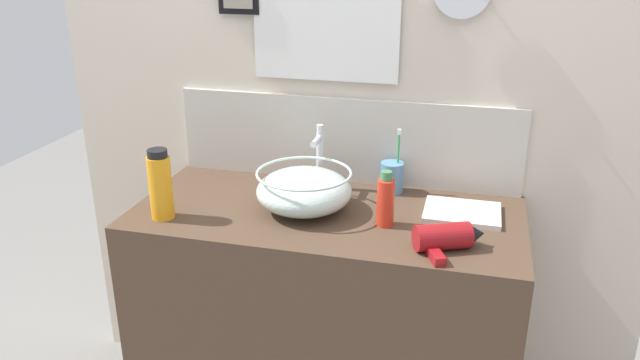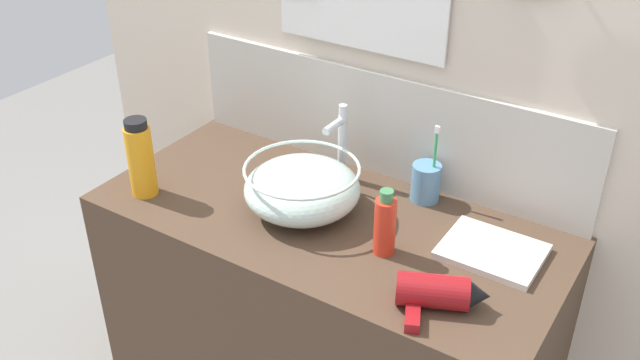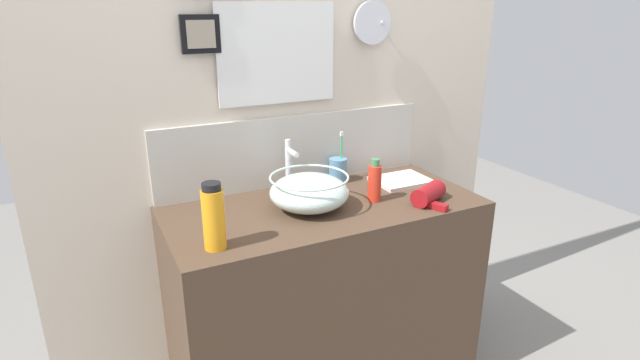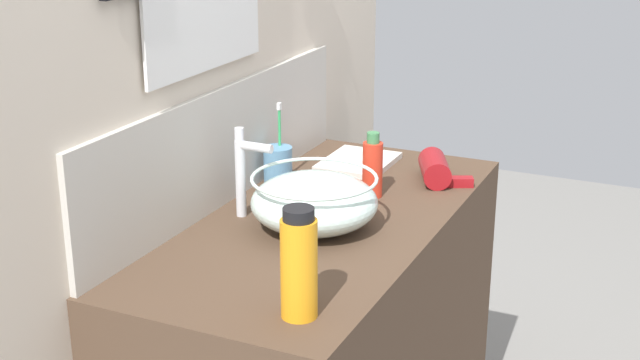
% 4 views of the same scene
% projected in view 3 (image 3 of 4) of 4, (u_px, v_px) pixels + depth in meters
% --- Properties ---
extents(vanity_counter, '(1.17, 0.54, 0.84)m').
position_uv_depth(vanity_counter, '(325.00, 302.00, 1.99)').
color(vanity_counter, '#4C3828').
rests_on(vanity_counter, ground).
extents(back_panel, '(2.00, 0.10, 2.50)m').
position_uv_depth(back_panel, '(291.00, 83.00, 1.96)').
color(back_panel, beige).
rests_on(back_panel, ground).
extents(glass_bowl_sink, '(0.29, 0.29, 0.12)m').
position_uv_depth(glass_bowl_sink, '(309.00, 192.00, 1.79)').
color(glass_bowl_sink, silver).
rests_on(glass_bowl_sink, vanity_counter).
extents(faucet, '(0.02, 0.10, 0.21)m').
position_uv_depth(faucet, '(289.00, 164.00, 1.92)').
color(faucet, silver).
rests_on(faucet, vanity_counter).
extents(hair_drier, '(0.20, 0.18, 0.07)m').
position_uv_depth(hair_drier, '(431.00, 193.00, 1.86)').
color(hair_drier, maroon).
rests_on(hair_drier, vanity_counter).
extents(toothbrush_cup, '(0.07, 0.07, 0.21)m').
position_uv_depth(toothbrush_cup, '(338.00, 170.00, 2.07)').
color(toothbrush_cup, '#598CB2').
rests_on(toothbrush_cup, vanity_counter).
extents(shampoo_bottle, '(0.05, 0.05, 0.16)m').
position_uv_depth(shampoo_bottle, '(375.00, 182.00, 1.86)').
color(shampoo_bottle, red).
rests_on(shampoo_bottle, vanity_counter).
extents(soap_dispenser, '(0.07, 0.07, 0.21)m').
position_uv_depth(soap_dispenser, '(214.00, 217.00, 1.49)').
color(soap_dispenser, orange).
rests_on(soap_dispenser, vanity_counter).
extents(hand_towel, '(0.22, 0.18, 0.02)m').
position_uv_depth(hand_towel, '(401.00, 180.00, 2.08)').
color(hand_towel, silver).
rests_on(hand_towel, vanity_counter).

